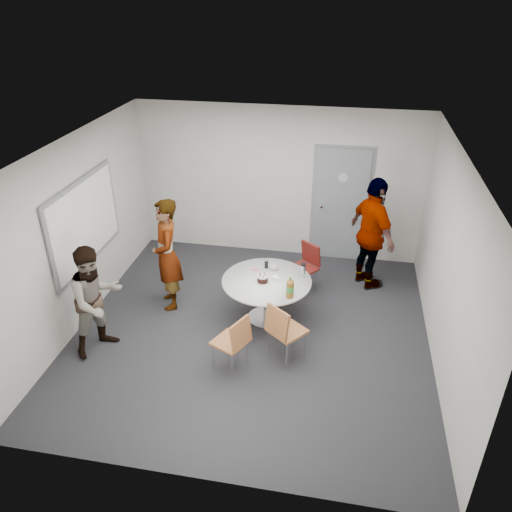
% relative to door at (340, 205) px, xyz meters
% --- Properties ---
extents(floor, '(5.00, 5.00, 0.00)m').
position_rel_door_xyz_m(floor, '(-1.10, -2.48, -1.03)').
color(floor, '#242428').
rests_on(floor, ground).
extents(ceiling, '(5.00, 5.00, 0.00)m').
position_rel_door_xyz_m(ceiling, '(-1.10, -2.48, 1.67)').
color(ceiling, silver).
rests_on(ceiling, wall_back).
extents(wall_back, '(5.00, 0.00, 5.00)m').
position_rel_door_xyz_m(wall_back, '(-1.10, 0.02, 0.32)').
color(wall_back, '#B7B5AE').
rests_on(wall_back, floor).
extents(wall_left, '(0.00, 5.00, 5.00)m').
position_rel_door_xyz_m(wall_left, '(-3.60, -2.48, 0.32)').
color(wall_left, '#B7B5AE').
rests_on(wall_left, floor).
extents(wall_right, '(0.00, 5.00, 5.00)m').
position_rel_door_xyz_m(wall_right, '(1.40, -2.48, 0.32)').
color(wall_right, '#B7B5AE').
rests_on(wall_right, floor).
extents(wall_front, '(5.00, 0.00, 5.00)m').
position_rel_door_xyz_m(wall_front, '(-1.10, -4.98, 0.32)').
color(wall_front, '#B7B5AE').
rests_on(wall_front, floor).
extents(door, '(1.02, 0.17, 2.12)m').
position_rel_door_xyz_m(door, '(0.00, 0.00, 0.00)').
color(door, gray).
rests_on(door, wall_back).
extents(whiteboard, '(0.04, 1.90, 1.25)m').
position_rel_door_xyz_m(whiteboard, '(-3.56, -2.28, 0.42)').
color(whiteboard, gray).
rests_on(whiteboard, wall_left).
extents(table, '(1.30, 1.30, 1.00)m').
position_rel_door_xyz_m(table, '(-0.92, -2.14, -0.44)').
color(table, silver).
rests_on(table, floor).
extents(chair_near_left, '(0.54, 0.52, 0.81)m').
position_rel_door_xyz_m(chair_near_left, '(-1.16, -3.31, -0.53)').
color(chair_near_left, brown).
rests_on(chair_near_left, floor).
extents(chair_near_right, '(0.59, 0.60, 0.87)m').
position_rel_door_xyz_m(chair_near_right, '(-0.59, -3.01, -0.50)').
color(chair_near_right, brown).
rests_on(chair_near_right, floor).
extents(chair_far, '(0.56, 0.57, 0.82)m').
position_rel_door_xyz_m(chair_far, '(-0.46, -1.21, -0.53)').
color(chair_far, '#5C1712').
rests_on(chair_far, floor).
extents(person_main, '(0.65, 0.76, 1.75)m').
position_rel_door_xyz_m(person_main, '(-2.48, -2.02, -0.15)').
color(person_main, '#A5C6EA').
rests_on(person_main, floor).
extents(person_left, '(0.91, 0.96, 1.56)m').
position_rel_door_xyz_m(person_left, '(-3.05, -3.20, -0.24)').
color(person_left, white).
rests_on(person_left, floor).
extents(person_right, '(0.97, 1.17, 1.87)m').
position_rel_door_xyz_m(person_right, '(0.54, -0.88, -0.09)').
color(person_right, black).
rests_on(person_right, floor).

